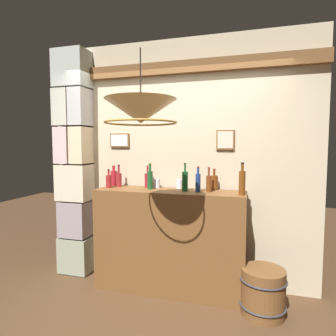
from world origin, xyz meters
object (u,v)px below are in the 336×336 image
Objects in this scene: liquor_bottle_vermouth at (109,181)px; liquor_bottle_scotch at (148,180)px; liquor_bottle_mezcal at (242,182)px; liquor_bottle_gin at (214,182)px; glass_tumbler_highball at (157,183)px; pendant_lamp at (141,112)px; liquor_bottle_port at (209,183)px; wooden_barrel at (263,292)px; glass_tumbler_rocks at (179,184)px; liquor_bottle_amaro at (185,181)px; liquor_bottle_whiskey at (198,182)px; liquor_bottle_brandy at (114,177)px; liquor_bottle_bourbon at (150,179)px; liquor_bottle_vodka at (119,179)px.

liquor_bottle_scotch reaches higher than liquor_bottle_vermouth.
liquor_bottle_mezcal reaches higher than liquor_bottle_vermouth.
liquor_bottle_mezcal is 1.38× the size of liquor_bottle_gin.
pendant_lamp is at bearing -78.85° from glass_tumbler_highball.
liquor_bottle_port is 0.59× the size of wooden_barrel.
liquor_bottle_port is (0.73, -0.13, 0.01)m from liquor_bottle_scotch.
liquor_bottle_gin reaches higher than glass_tumbler_rocks.
wooden_barrel is at bearing 33.11° from pendant_lamp.
wooden_barrel is at bearing -20.36° from liquor_bottle_port.
liquor_bottle_vermouth is at bearing 179.68° from liquor_bottle_amaro.
glass_tumbler_highball is at bearing 163.43° from liquor_bottle_whiskey.
liquor_bottle_scotch reaches higher than glass_tumbler_rocks.
liquor_bottle_port is 1.16m from pendant_lamp.
liquor_bottle_gin is 0.40m from glass_tumbler_rocks.
liquor_bottle_brandy is 0.55m from liquor_bottle_bourbon.
glass_tumbler_rocks is at bearing 9.14° from glass_tumbler_highball.
liquor_bottle_scotch is 0.50m from liquor_bottle_amaro.
liquor_bottle_port is at bearing -1.48° from liquor_bottle_bourbon.
liquor_bottle_brandy is at bearing 179.90° from liquor_bottle_gin.
liquor_bottle_scotch is 0.99× the size of liquor_bottle_vodka.
liquor_bottle_bourbon is at bearing -11.93° from liquor_bottle_vodka.
liquor_bottle_vodka is (-0.98, 0.13, -0.02)m from liquor_bottle_whiskey.
liquor_bottle_gin is at bearing 77.91° from liquor_bottle_port.
liquor_bottle_port is (1.09, -0.11, 0.01)m from liquor_bottle_vodka.
liquor_bottle_vermouth is at bearing 173.55° from wooden_barrel.
liquor_bottle_mezcal reaches higher than glass_tumbler_rocks.
liquor_bottle_gin is at bearing 65.60° from pendant_lamp.
liquor_bottle_brandy is at bearing 169.75° from liquor_bottle_whiskey.
liquor_bottle_vermouth is at bearing 179.31° from liquor_bottle_whiskey.
liquor_bottle_port is at bearing -102.09° from liquor_bottle_gin.
liquor_bottle_vodka is (0.10, -0.06, -0.01)m from liquor_bottle_brandy.
liquor_bottle_scotch is at bearing -173.98° from glass_tumbler_rocks.
liquor_bottle_whiskey is 0.46× the size of pendant_lamp.
liquor_bottle_gin is at bearing 52.97° from liquor_bottle_whiskey.
wooden_barrel is (0.56, -0.21, -1.01)m from liquor_bottle_port.
liquor_bottle_scotch is (0.43, 0.14, 0.01)m from liquor_bottle_vermouth.
liquor_bottle_amaro is 0.22m from glass_tumbler_rocks.
liquor_bottle_mezcal is at bearing -9.73° from liquor_bottle_brandy.
pendant_lamp reaches higher than liquor_bottle_amaro.
liquor_bottle_amaro reaches higher than liquor_bottle_bourbon.
liquor_bottle_vermouth is 0.83× the size of liquor_bottle_scotch.
liquor_bottle_port is 0.63m from glass_tumbler_highball.
liquor_bottle_bourbon reaches higher than liquor_bottle_scotch.
glass_tumbler_highball is at bearing 168.54° from liquor_bottle_port.
pendant_lamp is (0.74, -0.84, 0.68)m from liquor_bottle_vermouth.
liquor_bottle_amaro reaches higher than glass_tumbler_highball.
liquor_bottle_scotch is 1.10m from liquor_bottle_mezcal.
liquor_bottle_gin is 2.25× the size of glass_tumbler_highball.
liquor_bottle_port is at bearing 159.64° from wooden_barrel.
pendant_lamp reaches higher than wooden_barrel.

